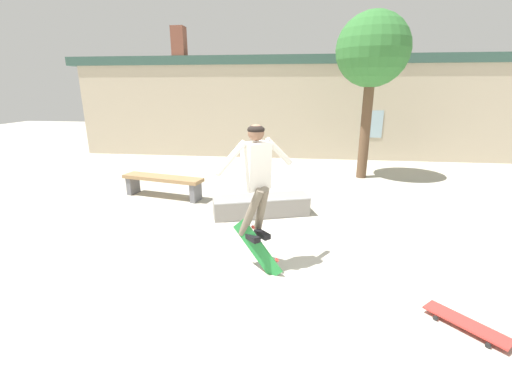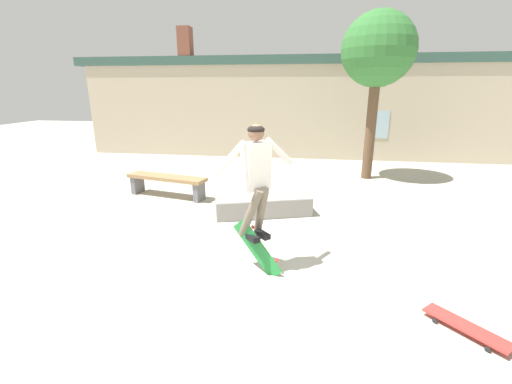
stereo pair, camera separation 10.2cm
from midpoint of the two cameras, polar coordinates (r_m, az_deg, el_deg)
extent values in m
plane|color=#B2AD9E|center=(4.64, -0.53, -14.42)|extent=(40.00, 40.00, 0.00)
cube|color=#B7A88E|center=(12.32, 4.85, 13.06)|extent=(15.03, 0.40, 3.17)
cube|color=#335147|center=(12.33, 5.06, 21.12)|extent=(15.78, 0.52, 0.30)
cube|color=brown|center=(13.10, -12.96, 23.28)|extent=(0.44, 0.44, 0.95)
cube|color=#99B7C6|center=(12.36, 18.52, 10.68)|extent=(0.70, 0.02, 0.90)
cylinder|color=brown|center=(9.85, 17.46, 9.85)|extent=(0.27, 0.27, 2.65)
sphere|color=#337033|center=(9.83, 18.57, 21.59)|extent=(1.86, 1.86, 1.86)
cube|color=#99754C|center=(8.06, -15.67, 2.24)|extent=(1.97, 0.82, 0.08)
cube|color=slate|center=(8.63, -20.12, 1.09)|extent=(0.19, 0.36, 0.41)
cube|color=slate|center=(7.68, -10.38, -0.03)|extent=(0.19, 0.36, 0.41)
cube|color=gray|center=(6.72, 0.41, -2.33)|extent=(1.93, 1.06, 0.39)
cube|color=#B7B7BC|center=(6.43, 0.85, -1.54)|extent=(1.78, 0.61, 0.02)
cube|color=silver|center=(4.41, -0.67, 4.35)|extent=(0.41, 0.41, 0.62)
sphere|color=brown|center=(4.33, -0.69, 9.87)|extent=(0.30, 0.30, 0.21)
ellipsoid|color=black|center=(4.33, -0.69, 10.35)|extent=(0.31, 0.31, 0.12)
cylinder|color=#6B6051|center=(4.63, 0.22, -3.05)|extent=(0.29, 0.43, 0.74)
cube|color=black|center=(4.74, 0.43, -7.10)|extent=(0.25, 0.26, 0.07)
cylinder|color=#6B6051|center=(4.54, -1.52, -3.48)|extent=(0.42, 0.31, 0.74)
cube|color=black|center=(4.65, -1.28, -7.60)|extent=(0.25, 0.26, 0.07)
cylinder|color=silver|center=(4.60, 3.21, 6.72)|extent=(0.39, 0.37, 0.41)
cylinder|color=silver|center=(4.18, -4.94, 5.63)|extent=(0.39, 0.37, 0.41)
cube|color=#237F38|center=(4.69, -0.38, -9.45)|extent=(0.71, 0.27, 0.80)
cylinder|color=#DB3D33|center=(4.68, 2.87, -11.26)|extent=(0.06, 0.07, 0.05)
cylinder|color=#DB3D33|center=(4.81, 0.83, -12.54)|extent=(0.06, 0.07, 0.05)
cylinder|color=#DB3D33|center=(4.66, -1.13, -5.87)|extent=(0.06, 0.07, 0.05)
cylinder|color=#DB3D33|center=(4.79, -3.05, -7.28)|extent=(0.06, 0.07, 0.05)
cube|color=red|center=(4.37, 31.01, -18.23)|extent=(0.72, 0.74, 0.02)
cylinder|color=black|center=(4.43, 34.70, -19.12)|extent=(0.05, 0.05, 0.05)
cylinder|color=black|center=(4.24, 33.60, -20.55)|extent=(0.05, 0.05, 0.05)
cylinder|color=black|center=(4.56, 28.46, -16.97)|extent=(0.05, 0.05, 0.05)
cylinder|color=black|center=(4.38, 27.10, -18.22)|extent=(0.05, 0.05, 0.05)
camera|label=1|loc=(0.05, -90.65, -0.20)|focal=24.00mm
camera|label=2|loc=(0.05, 89.35, 0.20)|focal=24.00mm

